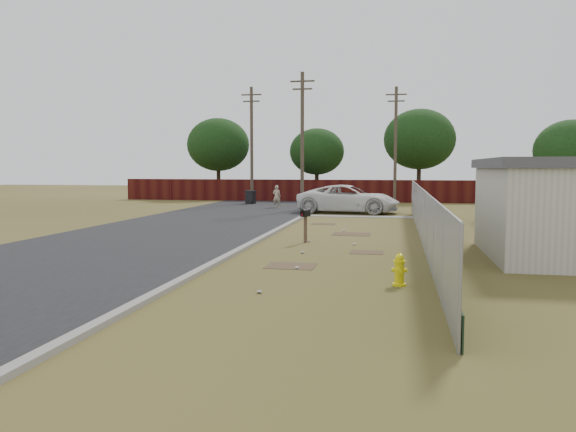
% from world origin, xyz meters
% --- Properties ---
extents(ground, '(120.00, 120.00, 0.00)m').
position_xyz_m(ground, '(0.00, 0.00, 0.00)').
color(ground, brown).
rests_on(ground, ground).
extents(street, '(15.10, 60.00, 0.12)m').
position_xyz_m(street, '(-6.76, 8.05, 0.02)').
color(street, black).
rests_on(street, ground).
extents(chainlink_fence, '(0.10, 27.06, 2.02)m').
position_xyz_m(chainlink_fence, '(3.12, 1.03, 0.80)').
color(chainlink_fence, gray).
rests_on(chainlink_fence, ground).
extents(privacy_fence, '(30.00, 0.12, 1.80)m').
position_xyz_m(privacy_fence, '(-6.00, 25.00, 0.90)').
color(privacy_fence, '#43130E').
rests_on(privacy_fence, ground).
extents(utility_poles, '(12.60, 8.24, 9.00)m').
position_xyz_m(utility_poles, '(-3.67, 20.67, 4.69)').
color(utility_poles, brown).
rests_on(utility_poles, ground).
extents(horizon_trees, '(33.32, 31.94, 7.78)m').
position_xyz_m(horizon_trees, '(0.84, 23.56, 4.63)').
color(horizon_trees, '#312416').
rests_on(horizon_trees, ground).
extents(fire_hydrant, '(0.36, 0.35, 0.81)m').
position_xyz_m(fire_hydrant, '(2.24, -7.12, 0.38)').
color(fire_hydrant, yellow).
rests_on(fire_hydrant, ground).
extents(mailbox, '(0.33, 0.56, 1.28)m').
position_xyz_m(mailbox, '(-1.19, -0.01, 1.01)').
color(mailbox, brown).
rests_on(mailbox, ground).
extents(pickup_truck, '(6.48, 3.46, 1.73)m').
position_xyz_m(pickup_truck, '(-0.77, 14.08, 0.87)').
color(pickup_truck, white).
rests_on(pickup_truck, ground).
extents(pedestrian, '(0.60, 0.42, 1.57)m').
position_xyz_m(pedestrian, '(-6.06, 17.55, 0.79)').
color(pedestrian, tan).
rests_on(pedestrian, ground).
extents(trash_bin, '(0.82, 0.88, 1.04)m').
position_xyz_m(trash_bin, '(-8.86, 21.04, 0.53)').
color(trash_bin, black).
rests_on(trash_bin, ground).
extents(scattered_litter, '(1.85, 12.70, 0.07)m').
position_xyz_m(scattered_litter, '(-0.47, -2.12, 0.04)').
color(scattered_litter, silver).
rests_on(scattered_litter, ground).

